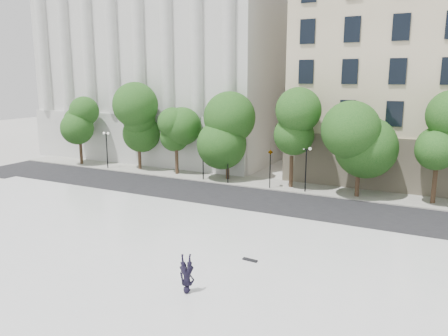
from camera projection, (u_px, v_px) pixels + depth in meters
The scene contains 11 objects.
ground at pixel (72, 284), 21.93m from camera, with size 160.00×160.00×0.00m, color #BBB8B0.
plaza at pixel (112, 259), 24.50m from camera, with size 44.00×22.00×0.45m, color silver.
street at pixel (230, 198), 37.65m from camera, with size 60.00×8.00×0.02m, color black.
far_sidewalk at pixel (257, 183), 42.88m from camera, with size 60.00×4.00×0.12m, color #A4A398.
building_west at pixel (185, 57), 60.50m from camera, with size 31.50×27.65×25.60m.
traffic_light_west at pixel (228, 146), 41.66m from camera, with size 1.05×1.93×4.27m.
traffic_light_east at pixel (271, 149), 39.74m from camera, with size 1.09×1.93×4.27m.
person_lying at pixel (187, 288), 20.11m from camera, with size 0.68×0.45×1.87m, color black.
skateboard at pixel (250, 260), 23.67m from camera, with size 0.84×0.22×0.09m, color black.
street_trees at pixel (274, 133), 40.76m from camera, with size 48.54×5.45×7.72m.
lamp_posts at pixel (249, 157), 41.20m from camera, with size 35.43×0.28×4.21m.
Camera 1 is at (15.97, -14.63, 10.22)m, focal length 35.00 mm.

